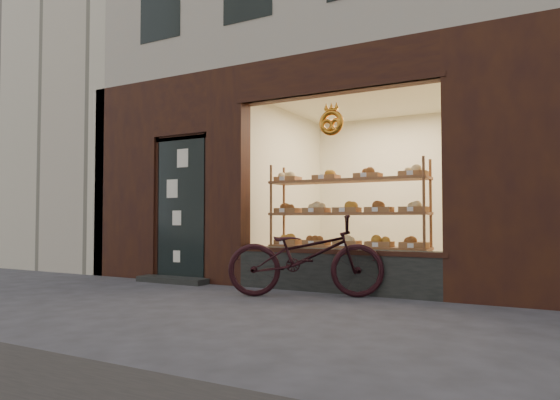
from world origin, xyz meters
The scene contains 4 objects.
ground centered at (0.00, 0.00, 0.00)m, with size 90.00×90.00×0.00m, color #323236.
neighbor_left centered at (-9.60, 5.50, 4.50)m, with size 12.00×7.00×9.00m, color beige.
display_shelf centered at (0.45, 2.55, 0.86)m, with size 2.20×0.45×1.70m.
bicycle centered at (0.28, 1.61, 0.49)m, with size 0.65×1.87×0.98m, color black.
Camera 1 is at (2.87, -3.80, 0.93)m, focal length 32.00 mm.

